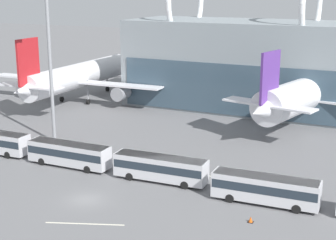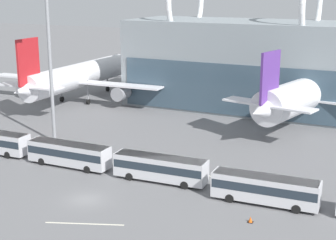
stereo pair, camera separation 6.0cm
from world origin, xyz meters
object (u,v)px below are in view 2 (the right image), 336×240
airliner_at_gate_far (312,92)px  shuttle_bus_2 (69,153)px  shuttle_bus_4 (265,188)px  airliner_at_gate_near (76,76)px  traffic_cone_0 (250,219)px  floodlight_mast (47,8)px  shuttle_bus_3 (160,167)px

airliner_at_gate_far → shuttle_bus_2: bearing=159.6°
shuttle_bus_4 → airliner_at_gate_far: bearing=90.8°
airliner_at_gate_near → shuttle_bus_2: (22.71, -33.35, -3.58)m
traffic_cone_0 → floodlight_mast: bearing=158.7°
shuttle_bus_2 → shuttle_bus_3: 13.62m
shuttle_bus_2 → floodlight_mast: 22.38m
shuttle_bus_4 → traffic_cone_0: shuttle_bus_4 is taller
shuttle_bus_4 → shuttle_bus_3: bearing=172.9°
airliner_at_gate_near → shuttle_bus_4: airliner_at_gate_near is taller
shuttle_bus_2 → floodlight_mast: floodlight_mast is taller
traffic_cone_0 → shuttle_bus_2: bearing=168.0°
shuttle_bus_2 → shuttle_bus_4: size_ratio=0.99×
floodlight_mast → shuttle_bus_3: bearing=-19.2°
shuttle_bus_2 → traffic_cone_0: 27.87m
airliner_at_gate_far → shuttle_bus_4: bearing=-164.0°
shuttle_bus_2 → traffic_cone_0: (27.21, -5.80, -1.59)m
shuttle_bus_3 → floodlight_mast: size_ratio=0.42×
airliner_at_gate_far → shuttle_bus_3: bearing=176.0°
shuttle_bus_3 → shuttle_bus_4: same height
shuttle_bus_2 → shuttle_bus_3: same height
shuttle_bus_3 → traffic_cone_0: (13.60, -6.23, -1.59)m
airliner_at_gate_near → shuttle_bus_3: airliner_at_gate_near is taller
airliner_at_gate_far → floodlight_mast: (-33.70, -30.11, 15.11)m
traffic_cone_0 → airliner_at_gate_near: bearing=141.9°
airliner_at_gate_near → shuttle_bus_4: size_ratio=3.32×
shuttle_bus_3 → floodlight_mast: 30.42m
shuttle_bus_2 → airliner_at_gate_far: bearing=56.3°
airliner_at_gate_near → shuttle_bus_4: 60.47m
airliner_at_gate_far → floodlight_mast: size_ratio=1.57×
shuttle_bus_4 → traffic_cone_0: size_ratio=19.24×
airliner_at_gate_near → shuttle_bus_2: airliner_at_gate_near is taller
shuttle_bus_4 → floodlight_mast: floodlight_mast is taller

